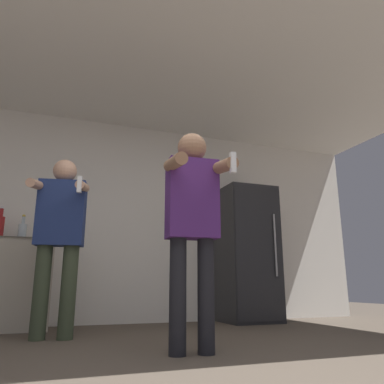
% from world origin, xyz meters
% --- Properties ---
extents(ground_plane, '(14.00, 14.00, 0.00)m').
position_xyz_m(ground_plane, '(0.00, 0.00, 0.00)').
color(ground_plane, '#4C4238').
extents(wall_back, '(7.00, 0.06, 2.55)m').
position_xyz_m(wall_back, '(0.00, 2.86, 1.27)').
color(wall_back, silver).
rests_on(wall_back, ground_plane).
extents(ceiling_slab, '(7.00, 3.35, 0.05)m').
position_xyz_m(ceiling_slab, '(0.00, 1.42, 2.57)').
color(ceiling_slab, silver).
rests_on(ceiling_slab, wall_back).
extents(refrigerator, '(0.67, 0.69, 1.72)m').
position_xyz_m(refrigerator, '(1.62, 2.50, 0.86)').
color(refrigerator, '#262628').
rests_on(refrigerator, ground_plane).
extents(bottle_amber_bourbon, '(0.09, 0.09, 0.29)m').
position_xyz_m(bottle_amber_bourbon, '(-1.11, 2.63, 1.04)').
color(bottle_amber_bourbon, silver).
rests_on(bottle_amber_bourbon, counter).
extents(bottle_tall_gin, '(0.09, 0.09, 0.37)m').
position_xyz_m(bottle_tall_gin, '(-1.33, 2.63, 1.08)').
color(bottle_tall_gin, maroon).
rests_on(bottle_tall_gin, counter).
extents(person_woman_foreground, '(0.47, 0.53, 1.58)m').
position_xyz_m(person_woman_foreground, '(0.17, 0.61, 0.96)').
color(person_woman_foreground, black).
rests_on(person_woman_foreground, ground_plane).
extents(person_man_side, '(0.54, 0.58, 1.61)m').
position_xyz_m(person_man_side, '(-0.72, 1.69, 0.93)').
color(person_man_side, '#38422D').
rests_on(person_man_side, ground_plane).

